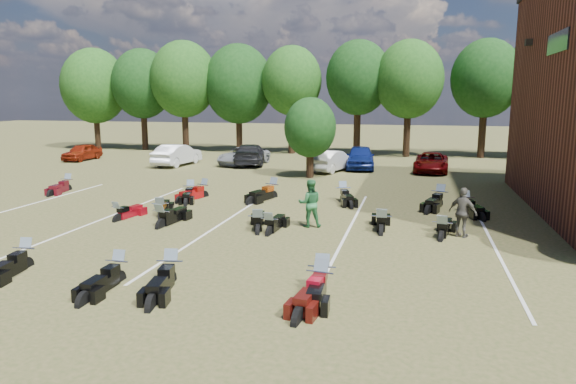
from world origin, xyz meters
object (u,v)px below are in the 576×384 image
(car_0, at_px, (82,152))
(motorcycle_14, at_px, (68,190))
(person_grey, at_px, (463,213))
(motorcycle_3, at_px, (118,282))
(person_green, at_px, (310,203))
(car_4, at_px, (360,157))
(motorcycle_7, at_px, (118,221))

(car_0, distance_m, motorcycle_14, 14.23)
(person_grey, bearing_deg, motorcycle_14, 17.62)
(person_grey, xyz_separation_m, motorcycle_3, (-9.36, -6.99, -0.90))
(car_0, distance_m, person_green, 27.38)
(person_green, relative_size, person_grey, 1.03)
(car_0, xyz_separation_m, motorcycle_3, (18.00, -23.70, -0.65))
(car_4, bearing_deg, motorcycle_3, -104.64)
(motorcycle_3, relative_size, motorcycle_14, 0.96)
(car_4, bearing_deg, person_grey, -77.74)
(person_green, height_order, motorcycle_7, person_green)
(car_0, height_order, car_4, car_4)
(person_green, bearing_deg, car_4, -106.45)
(motorcycle_7, bearing_deg, motorcycle_14, -31.23)
(car_4, xyz_separation_m, motorcycle_14, (-14.29, -12.35, -0.81))
(person_grey, distance_m, motorcycle_7, 13.29)
(person_green, bearing_deg, car_0, -53.23)
(person_green, xyz_separation_m, motorcycle_7, (-7.68, -0.95, -0.92))
(car_4, bearing_deg, motorcycle_14, -144.53)
(car_4, xyz_separation_m, motorcycle_3, (-3.93, -24.06, -0.81))
(car_4, height_order, person_green, person_green)
(car_0, relative_size, car_4, 0.80)
(car_0, bearing_deg, person_green, -37.46)
(motorcycle_3, bearing_deg, person_green, 60.60)
(car_0, bearing_deg, motorcycle_14, -57.74)
(car_4, xyz_separation_m, motorcycle_7, (-7.81, -17.87, -0.81))
(car_0, height_order, motorcycle_3, car_0)
(motorcycle_3, xyz_separation_m, motorcycle_14, (-10.36, 11.71, 0.00))
(person_grey, height_order, motorcycle_14, person_grey)
(motorcycle_3, bearing_deg, car_4, 79.37)
(car_4, relative_size, motorcycle_14, 2.11)
(person_grey, bearing_deg, person_green, 29.48)
(car_0, xyz_separation_m, person_grey, (27.35, -16.71, 0.25))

